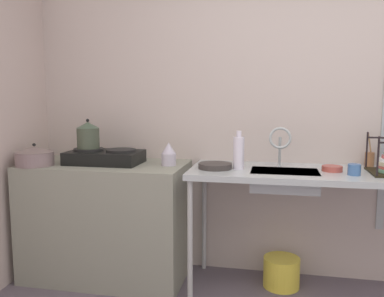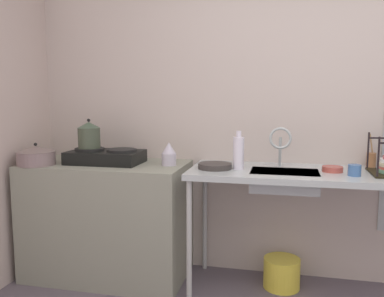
% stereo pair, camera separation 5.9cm
% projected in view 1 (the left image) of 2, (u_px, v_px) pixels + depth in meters
% --- Properties ---
extents(wall_back, '(5.30, 0.10, 2.68)m').
position_uv_depth(wall_back, '(327.00, 100.00, 2.98)').
color(wall_back, beige).
rests_on(wall_back, ground).
extents(counter_concrete, '(1.19, 0.62, 0.87)m').
position_uv_depth(counter_concrete, '(107.00, 220.00, 3.06)').
color(counter_concrete, gray).
rests_on(counter_concrete, ground).
extents(counter_sink, '(1.53, 0.62, 0.87)m').
position_uv_depth(counter_sink, '(303.00, 180.00, 2.73)').
color(counter_sink, '#B2BABC').
rests_on(counter_sink, ground).
extents(stove, '(0.54, 0.33, 0.11)m').
position_uv_depth(stove, '(105.00, 157.00, 3.00)').
color(stove, black).
rests_on(stove, counter_concrete).
extents(pot_on_left_burner, '(0.17, 0.17, 0.22)m').
position_uv_depth(pot_on_left_burner, '(88.00, 135.00, 3.01)').
color(pot_on_left_burner, '#424B3A').
rests_on(pot_on_left_burner, stove).
extents(pot_beside_stove, '(0.27, 0.27, 0.16)m').
position_uv_depth(pot_beside_stove, '(35.00, 156.00, 2.91)').
color(pot_beside_stove, gray).
rests_on(pot_beside_stove, counter_concrete).
extents(percolator, '(0.11, 0.11, 0.17)m').
position_uv_depth(percolator, '(169.00, 154.00, 2.91)').
color(percolator, silver).
rests_on(percolator, counter_concrete).
extents(sink_basin, '(0.44, 0.29, 0.13)m').
position_uv_depth(sink_basin, '(284.00, 180.00, 2.71)').
color(sink_basin, '#B2BABC').
rests_on(sink_basin, counter_sink).
extents(faucet, '(0.15, 0.09, 0.29)m').
position_uv_depth(faucet, '(280.00, 140.00, 2.80)').
color(faucet, '#B2BABC').
rests_on(faucet, counter_sink).
extents(frying_pan, '(0.23, 0.23, 0.04)m').
position_uv_depth(frying_pan, '(215.00, 166.00, 2.79)').
color(frying_pan, '#383230').
rests_on(frying_pan, counter_sink).
extents(cup_by_rack, '(0.08, 0.08, 0.07)m').
position_uv_depth(cup_by_rack, '(354.00, 170.00, 2.56)').
color(cup_by_rack, '#4169A4').
rests_on(cup_by_rack, counter_sink).
extents(small_bowl_on_drainboard, '(0.13, 0.13, 0.04)m').
position_uv_depth(small_bowl_on_drainboard, '(332.00, 168.00, 2.69)').
color(small_bowl_on_drainboard, '#B34B41').
rests_on(small_bowl_on_drainboard, counter_sink).
extents(bottle_by_sink, '(0.08, 0.08, 0.26)m').
position_uv_depth(bottle_by_sink, '(239.00, 152.00, 2.77)').
color(bottle_by_sink, white).
rests_on(bottle_by_sink, counter_sink).
extents(utensil_jar, '(0.06, 0.06, 0.24)m').
position_uv_depth(utensil_jar, '(370.00, 159.00, 2.87)').
color(utensil_jar, '#9C643E').
rests_on(utensil_jar, counter_sink).
extents(bucket_on_floor, '(0.26, 0.26, 0.22)m').
position_uv_depth(bucket_on_floor, '(281.00, 272.00, 2.91)').
color(bucket_on_floor, yellow).
rests_on(bucket_on_floor, ground).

